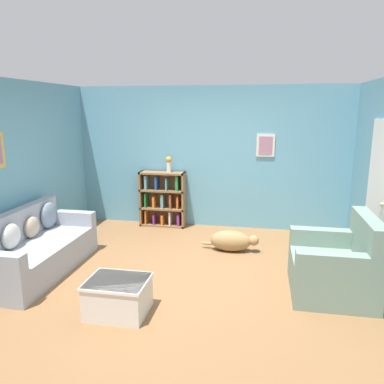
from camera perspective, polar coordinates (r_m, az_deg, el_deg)
name	(u,v)px	position (r m, az deg, el deg)	size (l,w,h in m)	color
ground_plane	(187,274)	(5.19, -0.83, -12.35)	(14.00, 14.00, 0.00)	brown
wall_back	(210,158)	(6.98, 2.82, 5.25)	(5.60, 0.13, 2.60)	#609EB7
wall_left	(8,173)	(5.85, -26.21, 2.57)	(0.13, 5.00, 2.60)	#609EB7
couch	(34,250)	(5.58, -22.99, -8.11)	(0.83, 1.92, 0.84)	#9399A3
bookshelf	(163,199)	(7.11, -4.42, -1.13)	(0.86, 0.29, 1.04)	olive
recliner_chair	(337,266)	(4.88, 21.18, -10.52)	(0.93, 1.04, 0.97)	gray
coffee_table	(118,296)	(4.28, -11.21, -15.21)	(0.66, 0.54, 0.39)	silver
dog	(232,241)	(5.94, 6.10, -7.41)	(0.90, 0.30, 0.33)	#9E7A4C
vase	(169,163)	(6.93, -3.56, 4.37)	(0.11, 0.11, 0.29)	silver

